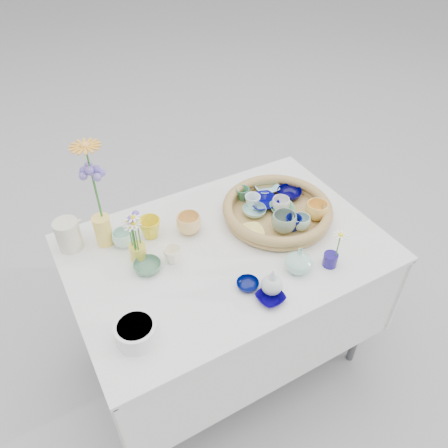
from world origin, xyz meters
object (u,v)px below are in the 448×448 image
display_table (226,352)px  wicker_tray (277,211)px  tall_vase_yellow (103,230)px  bud_vase_seafoam (299,260)px

display_table → wicker_tray: wicker_tray is taller
display_table → wicker_tray: bearing=10.1°
wicker_tray → tall_vase_yellow: size_ratio=3.59×
wicker_tray → display_table: bearing=-169.9°
wicker_tray → bud_vase_seafoam: bearing=-109.6°
bud_vase_seafoam → tall_vase_yellow: 0.78m
display_table → tall_vase_yellow: tall_vase_yellow is taller
bud_vase_seafoam → wicker_tray: bearing=70.4°
display_table → tall_vase_yellow: bearing=148.1°
wicker_tray → bud_vase_seafoam: (-0.11, -0.30, 0.02)m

